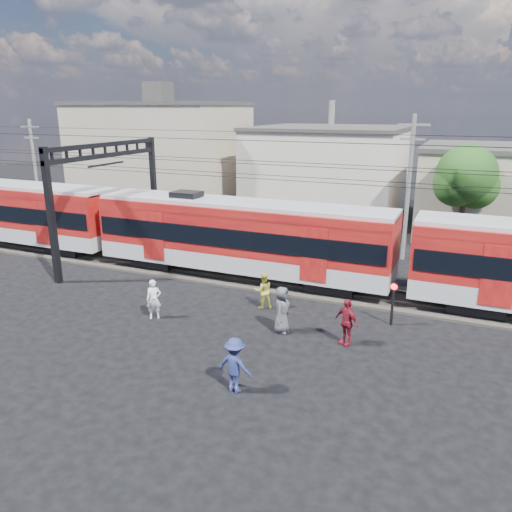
# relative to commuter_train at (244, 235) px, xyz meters

# --- Properties ---
(ground) EXTENTS (120.00, 120.00, 0.00)m
(ground) POSITION_rel_commuter_train_xyz_m (1.33, -8.00, -2.40)
(ground) COLOR black
(ground) RESTS_ON ground
(track_bed) EXTENTS (70.00, 3.40, 0.12)m
(track_bed) POSITION_rel_commuter_train_xyz_m (1.33, 0.00, -2.34)
(track_bed) COLOR #2D2823
(track_bed) RESTS_ON ground
(rail_near) EXTENTS (70.00, 0.12, 0.12)m
(rail_near) POSITION_rel_commuter_train_xyz_m (1.33, -0.75, -2.22)
(rail_near) COLOR #59544C
(rail_near) RESTS_ON track_bed
(rail_far) EXTENTS (70.00, 0.12, 0.12)m
(rail_far) POSITION_rel_commuter_train_xyz_m (1.33, 0.75, -2.22)
(rail_far) COLOR #59544C
(rail_far) RESTS_ON track_bed
(commuter_train) EXTENTS (50.30, 3.08, 4.17)m
(commuter_train) POSITION_rel_commuter_train_xyz_m (0.00, 0.00, 0.00)
(commuter_train) COLOR black
(commuter_train) RESTS_ON ground
(catenary) EXTENTS (70.00, 9.30, 7.52)m
(catenary) POSITION_rel_commuter_train_xyz_m (-7.32, -0.00, 2.73)
(catenary) COLOR black
(catenary) RESTS_ON ground
(building_west) EXTENTS (14.28, 10.20, 9.30)m
(building_west) POSITION_rel_commuter_train_xyz_m (-15.67, 16.00, 2.25)
(building_west) COLOR tan
(building_west) RESTS_ON ground
(building_midwest) EXTENTS (12.24, 12.24, 7.30)m
(building_midwest) POSITION_rel_commuter_train_xyz_m (-0.67, 19.00, 1.25)
(building_midwest) COLOR beige
(building_midwest) RESTS_ON ground
(utility_pole_mid) EXTENTS (1.80, 0.24, 8.50)m
(utility_pole_mid) POSITION_rel_commuter_train_xyz_m (7.33, 7.00, 2.13)
(utility_pole_mid) COLOR slate
(utility_pole_mid) RESTS_ON ground
(utility_pole_west) EXTENTS (1.80, 0.24, 8.00)m
(utility_pole_west) POSITION_rel_commuter_train_xyz_m (-20.67, 6.00, 1.88)
(utility_pole_west) COLOR slate
(utility_pole_west) RESTS_ON ground
(tree_near) EXTENTS (3.82, 3.64, 6.72)m
(tree_near) POSITION_rel_commuter_train_xyz_m (10.52, 10.09, 2.26)
(tree_near) COLOR #382619
(tree_near) RESTS_ON ground
(pedestrian_a) EXTENTS (0.76, 0.69, 1.74)m
(pedestrian_a) POSITION_rel_commuter_train_xyz_m (-1.38, -6.37, -1.53)
(pedestrian_a) COLOR white
(pedestrian_a) RESTS_ON ground
(pedestrian_b) EXTENTS (1.03, 0.98, 1.68)m
(pedestrian_b) POSITION_rel_commuter_train_xyz_m (2.52, -3.41, -1.56)
(pedestrian_b) COLOR gold
(pedestrian_b) RESTS_ON ground
(pedestrian_c) EXTENTS (1.28, 0.83, 1.86)m
(pedestrian_c) POSITION_rel_commuter_train_xyz_m (4.39, -10.25, -1.47)
(pedestrian_c) COLOR navy
(pedestrian_c) RESTS_ON ground
(pedestrian_d) EXTENTS (1.19, 0.95, 1.88)m
(pedestrian_d) POSITION_rel_commuter_train_xyz_m (6.86, -5.55, -1.46)
(pedestrian_d) COLOR maroon
(pedestrian_d) RESTS_ON ground
(pedestrian_e) EXTENTS (0.65, 0.97, 1.95)m
(pedestrian_e) POSITION_rel_commuter_train_xyz_m (4.20, -5.49, -1.43)
(pedestrian_e) COLOR #48484C
(pedestrian_e) RESTS_ON ground
(crossing_signal) EXTENTS (0.28, 0.28, 1.90)m
(crossing_signal) POSITION_rel_commuter_train_xyz_m (8.21, -3.03, -1.08)
(crossing_signal) COLOR black
(crossing_signal) RESTS_ON ground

